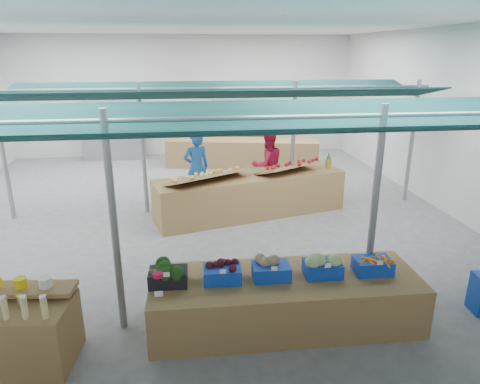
{
  "coord_description": "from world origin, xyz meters",
  "views": [
    {
      "loc": [
        -0.07,
        -9.23,
        3.63
      ],
      "look_at": [
        0.95,
        -1.6,
        1.09
      ],
      "focal_mm": 32.0,
      "sensor_mm": 36.0,
      "label": 1
    }
  ],
  "objects": [
    {
      "name": "floor",
      "position": [
        0.0,
        0.0,
        0.0
      ],
      "size": [
        13.0,
        13.0,
        0.0
      ],
      "primitive_type": "plane",
      "color": "#5F5F61",
      "rests_on": "ground"
    },
    {
      "name": "hall",
      "position": [
        0.0,
        1.44,
        2.65
      ],
      "size": [
        13.0,
        13.0,
        13.0
      ],
      "color": "silver",
      "rests_on": "ground"
    },
    {
      "name": "pole_grid",
      "position": [
        0.75,
        -1.75,
        1.81
      ],
      "size": [
        10.0,
        4.6,
        3.0
      ],
      "color": "gray",
      "rests_on": "floor"
    },
    {
      "name": "awnings",
      "position": [
        0.75,
        -1.75,
        2.78
      ],
      "size": [
        9.5,
        7.08,
        0.3
      ],
      "color": "black",
      "rests_on": "pole_grid"
    },
    {
      "name": "back_shelving_left",
      "position": [
        -2.5,
        6.0,
        1.0
      ],
      "size": [
        2.0,
        0.5,
        2.0
      ],
      "primitive_type": "cube",
      "color": "#B23F33",
      "rests_on": "floor"
    },
    {
      "name": "back_shelving_right",
      "position": [
        2.0,
        6.0,
        1.0
      ],
      "size": [
        2.0,
        0.5,
        2.0
      ],
      "primitive_type": "cube",
      "color": "#B23F33",
      "rests_on": "floor"
    },
    {
      "name": "veg_counter",
      "position": [
        1.23,
        -4.2,
        0.36
      ],
      "size": [
        3.69,
        1.29,
        0.71
      ],
      "primitive_type": "cube",
      "rotation": [
        0.0,
        0.0,
        -0.02
      ],
      "color": "olive",
      "rests_on": "floor"
    },
    {
      "name": "fruit_counter",
      "position": [
        1.42,
        0.01,
        0.47
      ],
      "size": [
        4.53,
        2.14,
        0.94
      ],
      "primitive_type": "cube",
      "rotation": [
        0.0,
        0.0,
        0.26
      ],
      "color": "olive",
      "rests_on": "floor"
    },
    {
      "name": "far_counter",
      "position": [
        1.82,
        4.43,
        0.44
      ],
      "size": [
        5.01,
        1.94,
        0.88
      ],
      "primitive_type": "cube",
      "rotation": [
        0.0,
        0.0,
        -0.2
      ],
      "color": "olive",
      "rests_on": "floor"
    },
    {
      "name": "vendor_left",
      "position": [
        0.22,
        1.11,
        0.88
      ],
      "size": [
        0.73,
        0.57,
        1.76
      ],
      "primitive_type": "imported",
      "rotation": [
        0.0,
        0.0,
        3.4
      ],
      "color": "#18519E",
      "rests_on": "floor"
    },
    {
      "name": "vendor_right",
      "position": [
        2.02,
        1.11,
        0.88
      ],
      "size": [
        1.0,
        0.86,
        1.76
      ],
      "primitive_type": "imported",
      "rotation": [
        0.0,
        0.0,
        3.4
      ],
      "color": "#B4163B",
      "rests_on": "floor"
    },
    {
      "name": "crate_broccoli",
      "position": [
        -0.35,
        -4.17,
        0.87
      ],
      "size": [
        0.51,
        0.41,
        0.35
      ],
      "rotation": [
        0.0,
        0.0,
        -0.04
      ],
      "color": "black",
      "rests_on": "veg_counter"
    },
    {
      "name": "crate_beets",
      "position": [
        0.37,
        -4.18,
        0.85
      ],
      "size": [
        0.51,
        0.41,
        0.29
      ],
      "rotation": [
        0.0,
        0.0,
        -0.04
      ],
      "color": "#103CB6",
      "rests_on": "veg_counter"
    },
    {
      "name": "crate_celeriac",
      "position": [
        1.03,
        -4.2,
        0.86
      ],
      "size": [
        0.51,
        0.41,
        0.31
      ],
      "rotation": [
        0.0,
        0.0,
        -0.04
      ],
      "color": "#103CB6",
      "rests_on": "veg_counter"
    },
    {
      "name": "crate_cabbage",
      "position": [
        1.74,
        -4.21,
        0.87
      ],
      "size": [
        0.51,
        0.41,
        0.35
      ],
      "rotation": [
        0.0,
        0.0,
        -0.04
      ],
      "color": "#103CB6",
      "rests_on": "veg_counter"
    },
    {
      "name": "crate_carrots",
      "position": [
        2.45,
        -4.23,
        0.82
      ],
      "size": [
        0.51,
        0.41,
        0.29
      ],
      "rotation": [
        0.0,
        0.0,
        -0.04
      ],
      "color": "#103CB6",
      "rests_on": "veg_counter"
    },
    {
      "name": "sparrow",
      "position": [
        -0.51,
        -4.29,
        0.96
      ],
      "size": [
        0.12,
        0.09,
        0.11
      ],
      "rotation": [
        0.0,
        0.0,
        -0.04
      ],
      "color": "brown",
      "rests_on": "crate_broccoli"
    },
    {
      "name": "pole_ribbon",
      "position": [
        -0.44,
        -4.63,
        1.08
      ],
      "size": [
        0.12,
        0.12,
        0.28
      ],
      "color": "red",
      "rests_on": "pole_grid"
    },
    {
      "name": "apple_heap_yellow",
      "position": [
        0.43,
        -0.36,
        1.11
      ],
      "size": [
        2.0,
        1.55,
        0.27
      ],
      "rotation": [
        0.0,
        0.0,
        0.52
      ],
      "color": "#997247",
      "rests_on": "fruit_counter"
    },
    {
      "name": "apple_heap_red",
      "position": [
        2.31,
        0.13,
        1.11
      ],
      "size": [
        1.65,
        1.35,
        0.27
      ],
      "rotation": [
        0.0,
        0.0,
        0.52
      ],
      "color": "#997247",
      "rests_on": "fruit_counter"
    },
    {
      "name": "pineapple",
      "position": [
        3.37,
        0.41,
        1.13
      ],
      "size": [
        0.14,
        0.14,
        0.39
      ],
      "rotation": [
        0.0,
        0.0,
        0.52
      ],
      "color": "#8C6019",
      "rests_on": "fruit_counter"
    }
  ]
}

